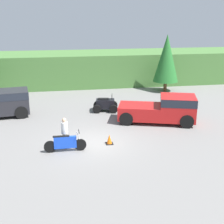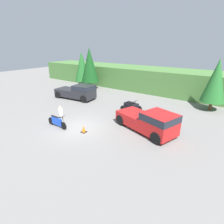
{
  "view_description": "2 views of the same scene",
  "coord_description": "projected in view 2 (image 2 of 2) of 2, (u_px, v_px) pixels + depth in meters",
  "views": [
    {
      "loc": [
        -1.68,
        -16.47,
        7.06
      ],
      "look_at": [
        1.61,
        2.59,
        0.95
      ],
      "focal_mm": 50.0,
      "sensor_mm": 36.0,
      "label": 1
    },
    {
      "loc": [
        10.03,
        -9.05,
        6.48
      ],
      "look_at": [
        1.61,
        2.59,
        0.95
      ],
      "focal_mm": 28.0,
      "sensor_mm": 36.0,
      "label": 2
    }
  ],
  "objects": [
    {
      "name": "traffic_cone",
      "position": [
        84.0,
        129.0,
        13.8
      ],
      "size": [
        0.42,
        0.42,
        0.55
      ],
      "color": "black",
      "rests_on": "ground_plane"
    },
    {
      "name": "quad_atv",
      "position": [
        131.0,
        107.0,
        18.02
      ],
      "size": [
        2.05,
        1.57,
        1.27
      ],
      "rotation": [
        0.0,
        0.0,
        -0.17
      ],
      "color": "black",
      "rests_on": "ground_plane"
    },
    {
      "name": "ground_plane",
      "position": [
        78.0,
        127.0,
        14.66
      ],
      "size": [
        80.0,
        80.0,
        0.0
      ],
      "primitive_type": "plane",
      "color": "slate"
    },
    {
      "name": "tree_mid_right",
      "position": [
        216.0,
        81.0,
        17.55
      ],
      "size": [
        2.33,
        2.33,
        5.3
      ],
      "color": "brown",
      "rests_on": "ground_plane"
    },
    {
      "name": "dirt_bike",
      "position": [
        57.0,
        122.0,
        14.62
      ],
      "size": [
        2.25,
        0.6,
        1.12
      ],
      "rotation": [
        0.0,
        0.0,
        -0.0
      ],
      "color": "black",
      "rests_on": "ground_plane"
    },
    {
      "name": "rider_person",
      "position": [
        61.0,
        115.0,
        14.79
      ],
      "size": [
        0.44,
        0.44,
        1.74
      ],
      "rotation": [
        0.0,
        0.0,
        0.25
      ],
      "color": "brown",
      "rests_on": "ground_plane"
    },
    {
      "name": "hillside_backdrop",
      "position": [
        156.0,
        80.0,
        26.18
      ],
      "size": [
        44.0,
        6.0,
        3.22
      ],
      "color": "#477538",
      "rests_on": "ground_plane"
    },
    {
      "name": "tree_mid_left",
      "position": [
        90.0,
        65.0,
        26.42
      ],
      "size": [
        2.71,
        2.71,
        6.16
      ],
      "color": "brown",
      "rests_on": "ground_plane"
    },
    {
      "name": "pickup_truck_red",
      "position": [
        150.0,
        121.0,
        13.5
      ],
      "size": [
        5.46,
        3.46,
        1.87
      ],
      "rotation": [
        0.0,
        0.0,
        -0.31
      ],
      "color": "red",
      "rests_on": "ground_plane"
    },
    {
      "name": "tree_left",
      "position": [
        82.0,
        67.0,
        27.84
      ],
      "size": [
        2.44,
        2.44,
        5.55
      ],
      "color": "brown",
      "rests_on": "ground_plane"
    },
    {
      "name": "pickup_truck_second",
      "position": [
        78.0,
        91.0,
        22.06
      ],
      "size": [
        5.49,
        2.76,
        1.87
      ],
      "rotation": [
        0.0,
        0.0,
        0.13
      ],
      "color": "#232328",
      "rests_on": "ground_plane"
    }
  ]
}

